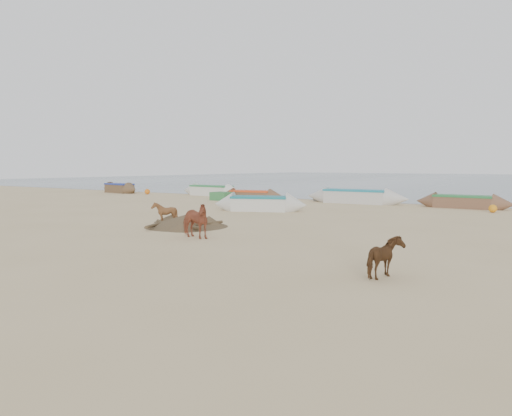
{
  "coord_description": "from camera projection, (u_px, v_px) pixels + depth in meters",
  "views": [
    {
      "loc": [
        10.49,
        -11.16,
        2.59
      ],
      "look_at": [
        0.0,
        4.0,
        1.0
      ],
      "focal_mm": 35.0,
      "sensor_mm": 36.0,
      "label": 1
    }
  ],
  "objects": [
    {
      "name": "cow_adult",
      "position": [
        194.0,
        220.0,
        17.68
      ],
      "size": [
        1.6,
        0.91,
        1.27
      ],
      "primitive_type": "imported",
      "rotation": [
        0.0,
        0.0,
        1.42
      ],
      "color": "brown",
      "rests_on": "ground"
    },
    {
      "name": "near_canoe",
      "position": [
        260.0,
        204.0,
        28.16
      ],
      "size": [
        5.45,
        3.36,
        0.84
      ],
      "primitive_type": null,
      "rotation": [
        0.0,
        0.0,
        0.4
      ],
      "color": "beige",
      "rests_on": "ground"
    },
    {
      "name": "waterline_canoes",
      "position": [
        405.0,
        199.0,
        31.95
      ],
      "size": [
        58.69,
        4.09,
        0.94
      ],
      "color": "brown",
      "rests_on": "ground"
    },
    {
      "name": "calf_right",
      "position": [
        387.0,
        258.0,
        11.39
      ],
      "size": [
        1.04,
        1.14,
        0.96
      ],
      "primitive_type": "imported",
      "rotation": [
        0.0,
        0.0,
        1.85
      ],
      "color": "#4C2E18",
      "rests_on": "ground"
    },
    {
      "name": "debris_pile",
      "position": [
        186.0,
        221.0,
        21.01
      ],
      "size": [
        3.96,
        3.96,
        0.52
      ],
      "primitive_type": "cone",
      "rotation": [
        0.0,
        0.0,
        -0.14
      ],
      "color": "brown",
      "rests_on": "ground"
    },
    {
      "name": "calf_front",
      "position": [
        164.0,
        213.0,
        21.9
      ],
      "size": [
        1.0,
        0.91,
        0.99
      ],
      "primitive_type": "imported",
      "rotation": [
        0.0,
        0.0,
        -1.44
      ],
      "color": "brown",
      "rests_on": "ground"
    },
    {
      "name": "beach_clutter",
      "position": [
        481.0,
        206.0,
        28.18
      ],
      "size": [
        45.96,
        4.54,
        0.64
      ],
      "color": "#33723D",
      "rests_on": "ground"
    },
    {
      "name": "ground",
      "position": [
        182.0,
        250.0,
        15.31
      ],
      "size": [
        140.0,
        140.0,
        0.0
      ],
      "primitive_type": "plane",
      "color": "tan",
      "rests_on": "ground"
    }
  ]
}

